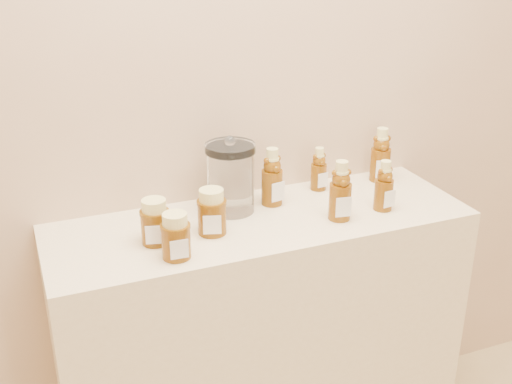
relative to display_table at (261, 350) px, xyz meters
name	(u,v)px	position (x,y,z in m)	size (l,w,h in m)	color
wall_back	(235,46)	(0.00, 0.20, 0.90)	(3.50, 0.02, 2.70)	tan
display_table	(261,350)	(0.00, 0.00, 0.00)	(1.20, 0.40, 0.90)	beige
bear_bottle_back_left	(272,173)	(0.07, 0.09, 0.55)	(0.07, 0.07, 0.20)	#5A2F07
bear_bottle_back_mid	(319,166)	(0.25, 0.13, 0.53)	(0.05, 0.05, 0.15)	#5A2F07
bear_bottle_back_right	(381,151)	(0.46, 0.13, 0.55)	(0.07, 0.07, 0.20)	#5A2F07
bear_bottle_front_left	(341,187)	(0.20, -0.08, 0.55)	(0.07, 0.07, 0.20)	#5A2F07
bear_bottle_front_right	(384,182)	(0.35, -0.07, 0.53)	(0.06, 0.06, 0.17)	#5A2F07
honey_jar_left	(155,221)	(-0.31, -0.03, 0.51)	(0.08, 0.08, 0.12)	#5A2F07
honey_jar_back	(212,212)	(-0.16, -0.03, 0.51)	(0.08, 0.08, 0.13)	#5A2F07
honey_jar_front	(176,236)	(-0.28, -0.12, 0.51)	(0.08, 0.08, 0.12)	#5A2F07
glass_canister	(231,175)	(-0.06, 0.09, 0.56)	(0.14, 0.14, 0.22)	white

